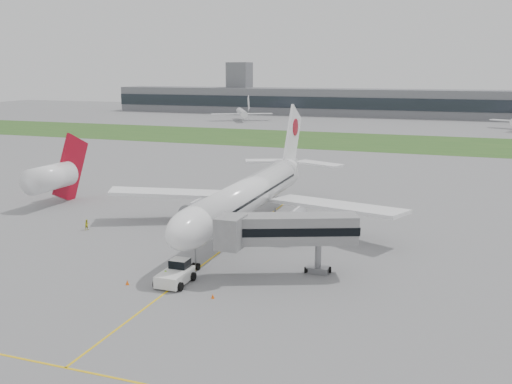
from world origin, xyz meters
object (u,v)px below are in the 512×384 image
(ground_crew_near, at_px, (166,277))
(pushback_tug, at_px, (176,273))
(jet_bridge, at_px, (283,230))
(neighbor_aircraft, at_px, (53,176))
(airliner, at_px, (251,193))

(ground_crew_near, bearing_deg, pushback_tug, -162.34)
(jet_bridge, distance_m, neighbor_aircraft, 53.99)
(pushback_tug, bearing_deg, airliner, 88.89)
(ground_crew_near, bearing_deg, jet_bridge, -168.74)
(airliner, xyz_separation_m, neighbor_aircraft, (-39.12, 2.82, -0.38))
(jet_bridge, height_order, neighbor_aircraft, neighbor_aircraft)
(airliner, distance_m, pushback_tug, 25.00)
(pushback_tug, distance_m, jet_bridge, 13.41)
(pushback_tug, bearing_deg, ground_crew_near, -142.72)
(airliner, relative_size, neighbor_aircraft, 3.31)
(airliner, xyz_separation_m, ground_crew_near, (-1.19, -25.35, -4.82))
(neighbor_aircraft, bearing_deg, jet_bridge, -20.82)
(airliner, bearing_deg, jet_bridge, -59.55)
(jet_bridge, bearing_deg, airliner, 98.77)
(airliner, bearing_deg, pushback_tug, -90.51)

